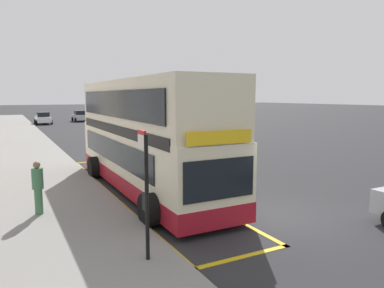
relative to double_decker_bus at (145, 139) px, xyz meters
The scene contains 8 objects.
ground_plane 27.18m from the double_decker_bus, 84.80° to the left, with size 260.00×260.00×0.00m, color #28282B.
pavement_near 27.45m from the double_decker_bus, 99.55° to the left, with size 6.00×76.00×0.14m, color gray.
double_decker_bus is the anchor object (origin of this frame).
bus_bay_markings 2.07m from the double_decker_bus, 126.01° to the left, with size 2.81×14.49×0.01m.
bus_stop_sign 6.65m from the double_decker_bus, 110.19° to the right, with size 0.09×0.51×2.90m.
parked_car_silver_across 42.83m from the double_decker_bus, 82.81° to the left, with size 2.09×4.20×1.62m.
parked_car_white_distant 39.29m from the double_decker_bus, 90.26° to the left, with size 2.09×4.20×1.62m.
pedestrian_waiting_near_sign 4.64m from the double_decker_bus, 157.15° to the right, with size 0.34×0.34×1.67m.
Camera 1 is at (-7.45, -8.61, 3.79)m, focal length 33.79 mm.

